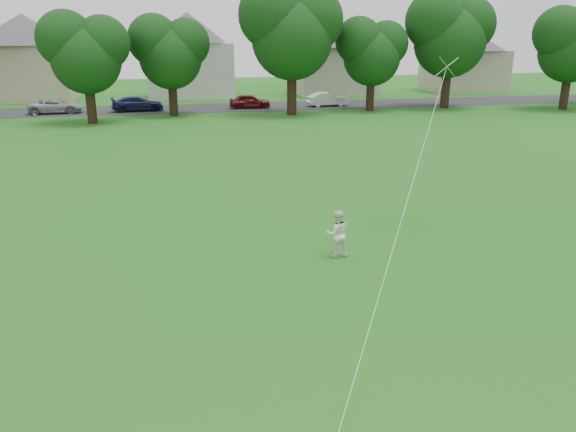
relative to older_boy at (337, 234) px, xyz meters
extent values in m
plane|color=#155F17|center=(-1.99, -4.77, -0.72)|extent=(160.00, 160.00, 0.00)
cube|color=#2D2D30|center=(-1.99, 37.23, -0.72)|extent=(90.00, 7.00, 0.01)
imported|color=white|center=(0.00, 0.00, 0.00)|extent=(0.71, 0.56, 1.45)
plane|color=white|center=(4.20, 2.04, 4.70)|extent=(0.84, 0.99, 0.64)
cylinder|color=white|center=(0.75, -3.31, 2.30)|extent=(0.01, 0.01, 13.61)
cylinder|color=black|center=(-10.26, 29.78, 0.87)|extent=(0.71, 0.71, 3.18)
cylinder|color=black|center=(-4.12, 32.71, 0.84)|extent=(0.71, 0.71, 3.13)
cylinder|color=black|center=(5.59, 31.28, 1.33)|extent=(0.79, 0.79, 4.11)
cylinder|color=black|center=(12.95, 32.46, 0.82)|extent=(0.70, 0.70, 3.09)
cylinder|color=black|center=(20.24, 32.66, 1.25)|extent=(0.78, 0.78, 3.94)
cylinder|color=black|center=(30.24, 29.50, 0.99)|extent=(0.73, 0.73, 3.43)
imported|color=#9C9EAA|center=(-13.96, 36.23, -0.10)|extent=(4.54, 2.39, 1.22)
imported|color=#151844|center=(-7.18, 36.23, -0.07)|extent=(4.60, 2.28, 1.28)
imported|color=#531013|center=(2.78, 36.23, -0.08)|extent=(3.81, 1.69, 1.27)
imported|color=silver|center=(10.10, 36.23, -0.07)|extent=(4.02, 1.79, 1.28)
cube|color=#C8B296|center=(-17.99, 47.23, 1.99)|extent=(8.21, 6.30, 5.42)
pyramid|color=#4E4C51|center=(-17.99, 47.23, 7.68)|extent=(11.84, 11.84, 2.98)
cube|color=silver|center=(-1.99, 47.23, 2.07)|extent=(8.80, 6.33, 5.59)
pyramid|color=#4E4C51|center=(-1.99, 47.23, 7.93)|extent=(12.69, 12.69, 3.07)
cube|color=#B3B0A1|center=(14.01, 47.23, 1.84)|extent=(8.58, 6.73, 5.12)
pyramid|color=#4E4C51|center=(14.01, 47.23, 7.21)|extent=(12.37, 12.37, 2.81)
cube|color=#B9AC99|center=(30.01, 47.23, 1.60)|extent=(8.62, 6.38, 4.66)
pyramid|color=#4E4C51|center=(30.01, 47.23, 6.49)|extent=(12.44, 12.44, 2.56)
camera|label=1|loc=(-4.80, -15.18, 5.69)|focal=35.00mm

